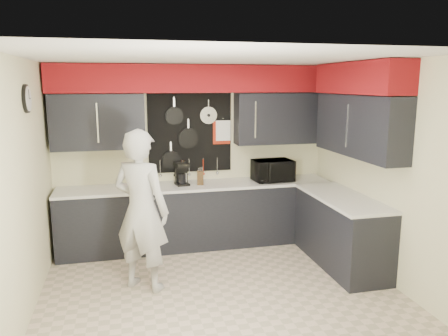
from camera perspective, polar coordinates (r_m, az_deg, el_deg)
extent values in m
plane|color=beige|center=(5.23, -0.56, -15.55)|extent=(4.00, 4.00, 0.00)
cube|color=beige|center=(6.48, -3.99, 1.75)|extent=(4.00, 0.01, 2.60)
cube|color=black|center=(6.18, -16.13, 5.81)|extent=(1.24, 0.32, 0.75)
cube|color=black|center=(6.59, 7.28, 6.45)|extent=(1.34, 0.32, 0.75)
cube|color=maroon|center=(6.22, -3.86, 11.55)|extent=(3.94, 0.36, 0.38)
cube|color=black|center=(6.42, -4.46, 4.59)|extent=(1.22, 0.03, 1.15)
cylinder|color=black|center=(6.32, -6.51, 6.78)|extent=(0.26, 0.04, 0.26)
cylinder|color=black|center=(6.38, -4.66, 3.87)|extent=(0.30, 0.04, 0.30)
cylinder|color=black|center=(6.39, -6.92, 1.03)|extent=(0.27, 0.04, 0.27)
cylinder|color=silver|center=(6.40, -2.04, 6.90)|extent=(0.25, 0.02, 0.25)
cube|color=#AA230D|center=(6.48, -0.31, 4.65)|extent=(0.26, 0.01, 0.34)
cube|color=white|center=(6.47, -0.11, 4.90)|extent=(0.22, 0.01, 0.30)
cylinder|color=silver|center=(6.41, -8.33, 0.03)|extent=(0.01, 0.01, 0.20)
cylinder|color=silver|center=(6.43, -6.45, 0.11)|extent=(0.01, 0.01, 0.20)
cylinder|color=silver|center=(6.46, -4.58, 0.19)|extent=(0.01, 0.01, 0.20)
cylinder|color=silver|center=(6.50, -2.73, 0.27)|extent=(0.01, 0.01, 0.20)
cylinder|color=silver|center=(6.54, -0.89, 0.35)|extent=(0.01, 0.01, 0.20)
cube|color=beige|center=(5.57, 19.85, -0.39)|extent=(0.01, 3.50, 2.60)
cube|color=black|center=(5.67, 17.23, 5.32)|extent=(0.32, 1.70, 0.75)
cube|color=maroon|center=(5.64, 17.39, 11.14)|extent=(0.36, 1.70, 0.38)
cube|color=beige|center=(4.78, -24.64, -2.56)|extent=(0.01, 3.50, 2.60)
cylinder|color=black|center=(5.06, -24.40, 8.25)|extent=(0.04, 0.30, 0.30)
cylinder|color=white|center=(5.05, -24.16, 8.26)|extent=(0.01, 0.26, 0.26)
cube|color=black|center=(6.39, -3.45, -6.29)|extent=(3.90, 0.60, 0.88)
cube|color=white|center=(6.26, -3.48, -2.31)|extent=(3.90, 0.63, 0.04)
cube|color=black|center=(5.93, 15.04, -8.04)|extent=(0.60, 1.60, 0.88)
cube|color=white|center=(5.80, 15.14, -3.75)|extent=(0.63, 1.60, 0.04)
cube|color=black|center=(6.28, -3.00, -10.39)|extent=(3.90, 0.06, 0.10)
imported|color=black|center=(6.46, 6.37, -0.33)|extent=(0.59, 0.43, 0.31)
cube|color=#332110|center=(6.20, -3.12, -1.29)|extent=(0.10, 0.10, 0.20)
cylinder|color=white|center=(6.27, -5.43, -1.38)|extent=(0.12, 0.12, 0.16)
cube|color=black|center=(6.22, -5.49, -2.09)|extent=(0.20, 0.24, 0.03)
cube|color=black|center=(6.26, -5.62, -0.59)|extent=(0.18, 0.08, 0.29)
cube|color=black|center=(6.16, -5.54, 0.42)|extent=(0.20, 0.24, 0.06)
cylinder|color=black|center=(6.18, -5.48, -1.38)|extent=(0.11, 0.11, 0.14)
imported|color=#B1B1AE|center=(5.03, -10.76, -5.49)|extent=(0.81, 0.75, 1.86)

